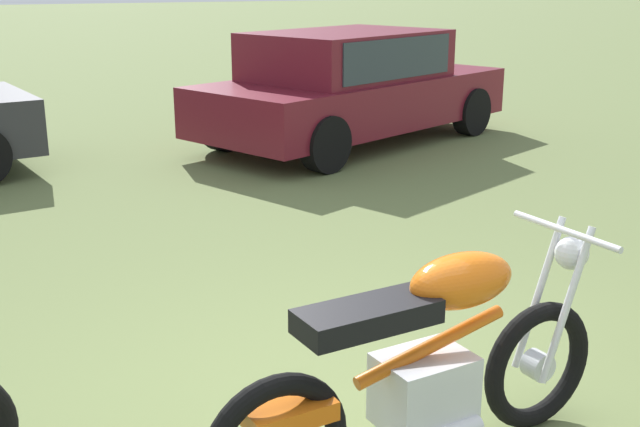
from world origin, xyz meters
name	(u,v)px	position (x,y,z in m)	size (l,w,h in m)	color
motorcycle_orange	(426,367)	(0.09, -0.36, 0.49)	(2.04, 0.67, 1.02)	black
car_burgundy	(351,81)	(2.94, 6.21, 0.80)	(4.72, 3.40, 1.43)	maroon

